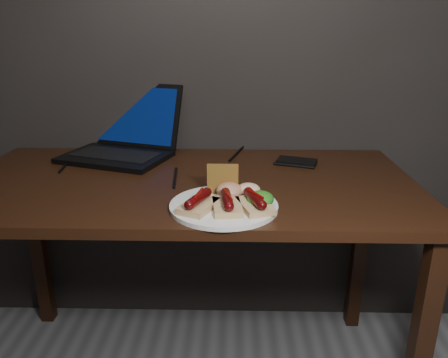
% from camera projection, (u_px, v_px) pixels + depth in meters
% --- Properties ---
extents(desk, '(1.40, 0.70, 0.75)m').
position_uv_depth(desk, '(188.00, 206.00, 1.38)').
color(desk, black).
rests_on(desk, ground).
extents(laptop, '(0.44, 0.42, 0.25)m').
position_uv_depth(laptop, '(124.00, 140.00, 1.58)').
color(laptop, black).
rests_on(laptop, desk).
extents(hard_drive, '(0.15, 0.11, 0.02)m').
position_uv_depth(hard_drive, '(297.00, 162.00, 1.49)').
color(hard_drive, black).
rests_on(hard_drive, desk).
extents(desk_cables, '(0.85, 0.49, 0.01)m').
position_uv_depth(desk_cables, '(188.00, 163.00, 1.49)').
color(desk_cables, black).
rests_on(desk_cables, desk).
extents(plate, '(0.29, 0.29, 0.01)m').
position_uv_depth(plate, '(224.00, 206.00, 1.13)').
color(plate, white).
rests_on(plate, desk).
extents(bread_sausage_left, '(0.11, 0.13, 0.04)m').
position_uv_depth(bread_sausage_left, '(198.00, 203.00, 1.10)').
color(bread_sausage_left, '#DBB281').
rests_on(bread_sausage_left, plate).
extents(bread_sausage_center, '(0.08, 0.12, 0.04)m').
position_uv_depth(bread_sausage_center, '(227.00, 203.00, 1.09)').
color(bread_sausage_center, '#DBB281').
rests_on(bread_sausage_center, plate).
extents(bread_sausage_right, '(0.10, 0.13, 0.04)m').
position_uv_depth(bread_sausage_right, '(255.00, 202.00, 1.10)').
color(bread_sausage_right, '#DBB281').
rests_on(bread_sausage_right, plate).
extents(crispbread, '(0.09, 0.01, 0.08)m').
position_uv_depth(crispbread, '(223.00, 179.00, 1.19)').
color(crispbread, olive).
rests_on(crispbread, plate).
extents(salad_greens, '(0.07, 0.07, 0.04)m').
position_uv_depth(salad_greens, '(260.00, 199.00, 1.12)').
color(salad_greens, '#1A5310').
rests_on(salad_greens, plate).
extents(salsa_mound, '(0.07, 0.07, 0.04)m').
position_uv_depth(salsa_mound, '(230.00, 190.00, 1.17)').
color(salsa_mound, '#A31610').
rests_on(salsa_mound, plate).
extents(coleslaw_mound, '(0.06, 0.06, 0.04)m').
position_uv_depth(coleslaw_mound, '(249.00, 190.00, 1.18)').
color(coleslaw_mound, white).
rests_on(coleslaw_mound, plate).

